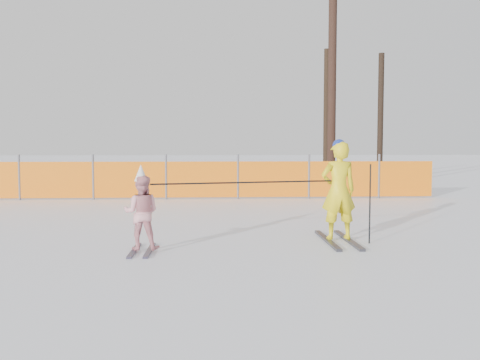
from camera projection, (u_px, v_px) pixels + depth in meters
name	position (u px, v px, depth m)	size (l,w,h in m)	color
ground	(242.00, 251.00, 7.77)	(120.00, 120.00, 0.00)	white
adult	(338.00, 191.00, 8.47)	(0.60, 1.67, 1.63)	black
child	(141.00, 212.00, 7.69)	(0.54, 1.02, 1.26)	black
ski_poles	(284.00, 189.00, 8.14)	(3.36, 0.62, 1.24)	black
safety_fence	(155.00, 179.00, 14.81)	(15.56, 0.06, 1.25)	#595960
tree_trunks	(341.00, 105.00, 18.87)	(2.26, 2.64, 6.52)	black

